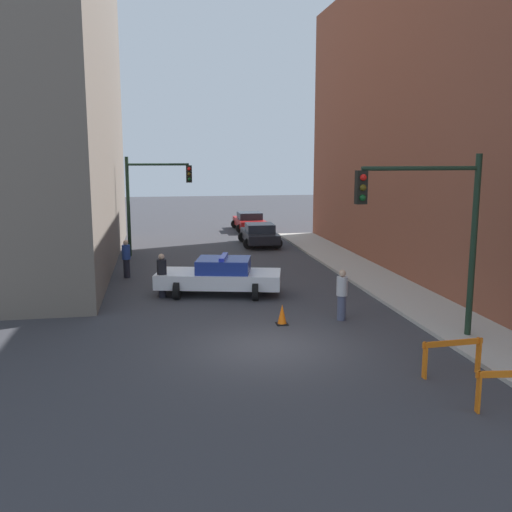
% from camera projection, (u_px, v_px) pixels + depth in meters
% --- Properties ---
extents(ground_plane, '(120.00, 120.00, 0.00)m').
position_uv_depth(ground_plane, '(268.00, 347.00, 15.89)').
color(ground_plane, '#38383D').
extents(sidewalk_right, '(2.40, 44.00, 0.12)m').
position_uv_depth(sidewalk_right, '(472.00, 333.00, 16.92)').
color(sidewalk_right, '#B2ADA3').
rests_on(sidewalk_right, ground_plane).
extents(traffic_light_near, '(3.64, 0.35, 5.20)m').
position_uv_depth(traffic_light_near, '(437.00, 219.00, 15.83)').
color(traffic_light_near, black).
rests_on(traffic_light_near, sidewalk_right).
extents(traffic_light_far, '(3.44, 0.35, 5.20)m').
position_uv_depth(traffic_light_far, '(149.00, 192.00, 29.88)').
color(traffic_light_far, black).
rests_on(traffic_light_far, ground_plane).
extents(police_car, '(5.00, 3.02, 1.52)m').
position_uv_depth(police_car, '(220.00, 276.00, 21.79)').
color(police_car, white).
rests_on(police_car, ground_plane).
extents(parked_car_near, '(2.38, 4.36, 1.31)m').
position_uv_depth(parked_car_near, '(260.00, 234.00, 33.70)').
color(parked_car_near, black).
rests_on(parked_car_near, ground_plane).
extents(parked_car_mid, '(2.29, 4.31, 1.31)m').
position_uv_depth(parked_car_mid, '(249.00, 221.00, 40.39)').
color(parked_car_mid, maroon).
rests_on(parked_car_mid, ground_plane).
extents(pedestrian_crossing, '(0.51, 0.51, 1.66)m').
position_uv_depth(pedestrian_crossing, '(162.00, 275.00, 21.32)').
color(pedestrian_crossing, black).
rests_on(pedestrian_crossing, ground_plane).
extents(pedestrian_corner, '(0.51, 0.51, 1.66)m').
position_uv_depth(pedestrian_corner, '(126.00, 258.00, 24.74)').
color(pedestrian_corner, black).
rests_on(pedestrian_corner, ground_plane).
extents(pedestrian_sidewalk, '(0.47, 0.47, 1.66)m').
position_uv_depth(pedestrian_sidewalk, '(342.00, 294.00, 18.34)').
color(pedestrian_sidewalk, '#474C66').
rests_on(pedestrian_sidewalk, ground_plane).
extents(barrier_mid, '(1.60, 0.24, 0.90)m').
position_uv_depth(barrier_mid, '(452.00, 351.00, 13.71)').
color(barrier_mid, orange).
rests_on(barrier_mid, ground_plane).
extents(traffic_cone, '(0.36, 0.36, 0.66)m').
position_uv_depth(traffic_cone, '(282.00, 315.00, 17.95)').
color(traffic_cone, black).
rests_on(traffic_cone, ground_plane).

